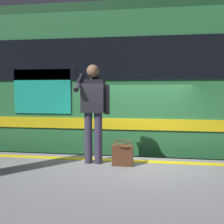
% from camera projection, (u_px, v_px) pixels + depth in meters
% --- Properties ---
extents(ground_plane, '(24.24, 24.24, 0.00)m').
position_uv_depth(ground_plane, '(129.00, 211.00, 5.16)').
color(ground_plane, '#3D3D3F').
extents(safety_line, '(15.36, 0.16, 0.01)m').
position_uv_depth(safety_line, '(128.00, 161.00, 4.77)').
color(safety_line, yellow).
rests_on(safety_line, platform).
extents(track_rail_near, '(20.37, 0.08, 0.16)m').
position_uv_depth(track_rail_near, '(134.00, 183.00, 6.49)').
color(track_rail_near, slate).
rests_on(track_rail_near, ground).
extents(track_rail_far, '(20.37, 0.08, 0.16)m').
position_uv_depth(track_rail_far, '(137.00, 166.00, 7.90)').
color(track_rail_far, slate).
rests_on(track_rail_far, ground).
extents(train_carriage, '(13.83, 2.97, 4.16)m').
position_uv_depth(train_carriage, '(151.00, 81.00, 6.92)').
color(train_carriage, '#2D723F').
rests_on(train_carriage, ground).
extents(passenger, '(0.57, 0.55, 1.74)m').
position_uv_depth(passenger, '(93.00, 105.00, 4.56)').
color(passenger, '#383347').
rests_on(passenger, platform).
extents(handbag, '(0.36, 0.32, 0.42)m').
position_uv_depth(handbag, '(123.00, 154.00, 4.48)').
color(handbag, '#59331E').
rests_on(handbag, platform).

